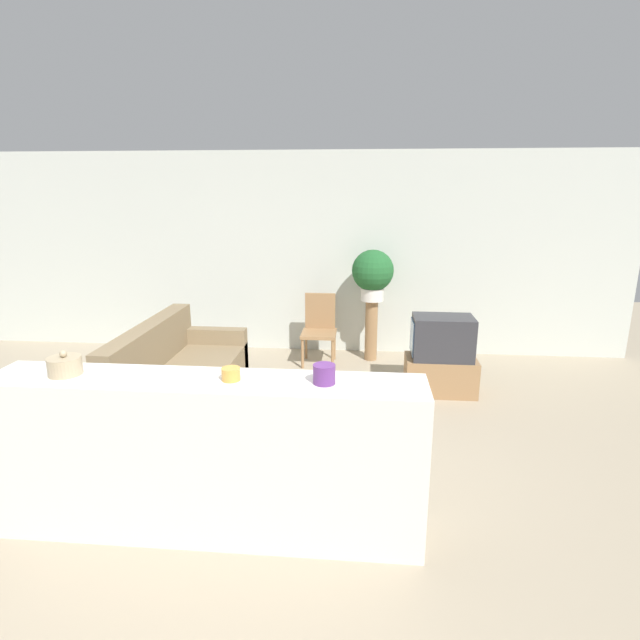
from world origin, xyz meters
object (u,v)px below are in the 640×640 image
Objects in this scene: wooden_chair at (319,326)px; decorative_bowl at (65,366)px; television at (442,337)px; potted_plant at (373,273)px; couch at (179,382)px.

wooden_chair is 4.37× the size of decorative_bowl.
television is 1.40m from potted_plant.
couch is at bearing -128.03° from wooden_chair.
potted_plant reaches higher than decorative_bowl.
television is 3.21× the size of decorative_bowl.
couch is at bearing 89.24° from decorative_bowl.
decorative_bowl is (-2.73, -2.50, 0.49)m from television.
couch is at bearing -164.82° from television.
decorative_bowl is at bearing -90.76° from couch.
potted_plant is (0.67, 0.15, 0.69)m from wooden_chair.
couch reaches higher than wooden_chair.
couch is 2.82m from television.
couch is 9.24× the size of decorative_bowl.
decorative_bowl reaches higher than television.
wooden_chair is at bearing 51.97° from couch.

